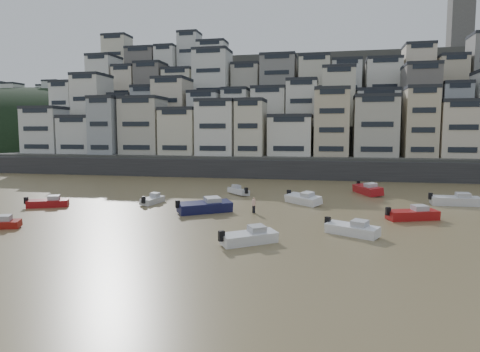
% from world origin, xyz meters
% --- Properties ---
extents(sea_strip, '(340.00, 340.00, 0.00)m').
position_xyz_m(sea_strip, '(-110.00, 145.00, 0.01)').
color(sea_strip, '#455E63').
rests_on(sea_strip, ground).
extents(harbor_wall, '(140.00, 3.00, 3.50)m').
position_xyz_m(harbor_wall, '(10.00, 65.00, 1.75)').
color(harbor_wall, '#38383A').
rests_on(harbor_wall, ground).
extents(hillside, '(141.04, 66.00, 50.00)m').
position_xyz_m(hillside, '(14.73, 104.84, 13.01)').
color(hillside, '#4C4C47').
rests_on(hillside, ground).
extents(headland, '(216.00, 135.00, 53.33)m').
position_xyz_m(headland, '(-95.00, 135.00, 0.02)').
color(headland, black).
rests_on(headland, ground).
extents(boat_a, '(4.98, 4.46, 1.38)m').
position_xyz_m(boat_a, '(13.53, 16.66, 0.69)').
color(boat_a, white).
rests_on(boat_a, ground).
extents(boat_b, '(5.18, 3.89, 1.37)m').
position_xyz_m(boat_b, '(21.62, 21.32, 0.68)').
color(boat_b, white).
rests_on(boat_b, ground).
extents(boat_c, '(6.51, 5.55, 1.77)m').
position_xyz_m(boat_c, '(6.30, 28.60, 0.89)').
color(boat_c, '#151744').
rests_on(boat_c, ground).
extents(boat_d, '(5.92, 3.76, 1.54)m').
position_xyz_m(boat_d, '(27.90, 29.33, 0.77)').
color(boat_d, '#A71415').
rests_on(boat_d, ground).
extents(boat_e, '(5.33, 5.21, 1.53)m').
position_xyz_m(boat_e, '(16.46, 36.56, 0.77)').
color(boat_e, white).
rests_on(boat_e, ground).
extents(boat_f, '(1.96, 4.58, 1.21)m').
position_xyz_m(boat_f, '(-1.79, 33.06, 0.61)').
color(boat_f, silver).
rests_on(boat_f, ground).
extents(boat_g, '(6.08, 2.07, 1.65)m').
position_xyz_m(boat_g, '(34.55, 39.50, 0.82)').
color(boat_g, silver).
rests_on(boat_g, ground).
extents(boat_h, '(4.20, 4.49, 1.27)m').
position_xyz_m(boat_h, '(6.94, 42.94, 0.63)').
color(boat_h, silver).
rests_on(boat_h, ground).
extents(boat_i, '(4.36, 6.95, 1.80)m').
position_xyz_m(boat_i, '(24.90, 46.99, 0.90)').
color(boat_i, '#A61419').
rests_on(boat_i, ground).
extents(boat_k, '(5.23, 3.55, 1.36)m').
position_xyz_m(boat_k, '(-12.88, 28.14, 0.68)').
color(boat_k, maroon).
rests_on(boat_k, ground).
extents(person_pink, '(0.44, 0.44, 1.74)m').
position_xyz_m(person_pink, '(11.57, 29.54, 0.87)').
color(person_pink, beige).
rests_on(person_pink, ground).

